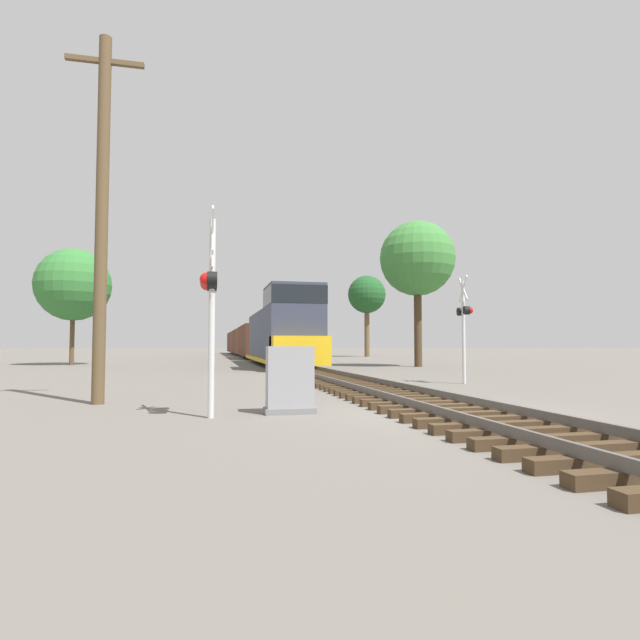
{
  "coord_description": "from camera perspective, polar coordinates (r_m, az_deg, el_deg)",
  "views": [
    {
      "loc": [
        -4.68,
        -9.31,
        1.39
      ],
      "look_at": [
        -0.93,
        7.34,
        2.24
      ],
      "focal_mm": 28.0,
      "sensor_mm": 36.0,
      "label": 1
    }
  ],
  "objects": [
    {
      "name": "crossing_signal_far",
      "position": [
        18.58,
        16.14,
        0.22
      ],
      "size": [
        0.47,
        1.02,
        3.86
      ],
      "rotation": [
        0.0,
        0.0,
        1.4
      ],
      "color": "silver",
      "rests_on": "ground"
    },
    {
      "name": "tree_mid_background",
      "position": [
        38.56,
        -26.36,
        3.62
      ],
      "size": [
        5.0,
        5.0,
        8.05
      ],
      "color": "brown",
      "rests_on": "ground"
    },
    {
      "name": "utility_pole",
      "position": [
        13.23,
        -23.66,
        11.23
      ],
      "size": [
        1.8,
        0.29,
        8.85
      ],
      "color": "brown",
      "rests_on": "ground"
    },
    {
      "name": "tree_deep_background",
      "position": [
        58.95,
        5.37,
        2.84
      ],
      "size": [
        4.43,
        4.43,
        9.54
      ],
      "color": "brown",
      "rests_on": "ground"
    },
    {
      "name": "tree_far_right",
      "position": [
        32.69,
        11.06,
        6.83
      ],
      "size": [
        4.78,
        4.78,
        9.3
      ],
      "color": "#473521",
      "rests_on": "ground"
    },
    {
      "name": "ground_plane",
      "position": [
        10.51,
        14.1,
        -10.37
      ],
      "size": [
        400.0,
        400.0,
        0.0
      ],
      "primitive_type": "plane",
      "color": "#666059"
    },
    {
      "name": "rail_track_bed",
      "position": [
        10.49,
        14.09,
        -9.63
      ],
      "size": [
        2.6,
        160.0,
        0.31
      ],
      "color": "#42301E",
      "rests_on": "ground"
    },
    {
      "name": "relay_cabinet",
      "position": [
        10.22,
        -3.48,
        -6.89
      ],
      "size": [
        1.03,
        0.5,
        1.36
      ],
      "color": "slate",
      "rests_on": "ground"
    },
    {
      "name": "freight_train",
      "position": [
        54.29,
        -7.76,
        -2.33
      ],
      "size": [
        3.04,
        62.99,
        4.7
      ],
      "color": "#33384C",
      "rests_on": "ground"
    },
    {
      "name": "crossing_signal_near",
      "position": [
        9.81,
        -12.42,
        3.26
      ],
      "size": [
        0.32,
        1.0,
        3.99
      ],
      "rotation": [
        0.0,
        0.0,
        -1.57
      ],
      "color": "silver",
      "rests_on": "ground"
    }
  ]
}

